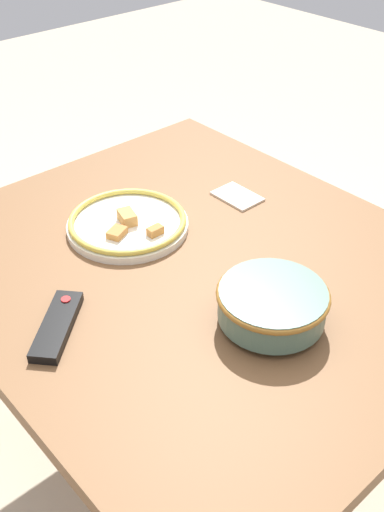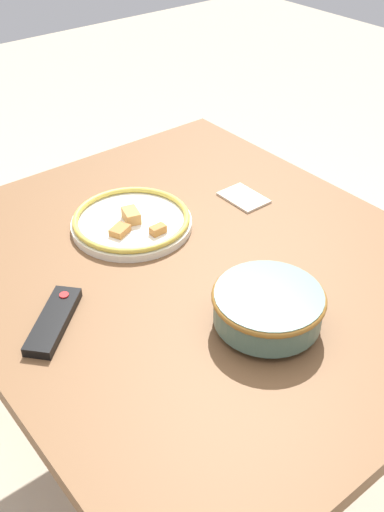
{
  "view_description": "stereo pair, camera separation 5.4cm",
  "coord_description": "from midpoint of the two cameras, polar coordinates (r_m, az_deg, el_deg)",
  "views": [
    {
      "loc": [
        -0.79,
        0.71,
        1.53
      ],
      "look_at": [
        -0.02,
        0.03,
        0.76
      ],
      "focal_mm": 42.0,
      "sensor_mm": 36.0,
      "label": 1
    },
    {
      "loc": [
        -0.83,
        0.67,
        1.53
      ],
      "look_at": [
        -0.02,
        0.03,
        0.76
      ],
      "focal_mm": 42.0,
      "sensor_mm": 36.0,
      "label": 2
    }
  ],
  "objects": [
    {
      "name": "food_plate",
      "position": [
        1.44,
        -7.22,
        3.11
      ],
      "size": [
        0.29,
        0.29,
        0.05
      ],
      "color": "silver",
      "rests_on": "dining_table"
    },
    {
      "name": "folded_napkin",
      "position": [
        1.56,
        3.34,
        5.69
      ],
      "size": [
        0.12,
        0.08,
        0.01
      ],
      "color": "beige",
      "rests_on": "dining_table"
    },
    {
      "name": "tv_remote",
      "position": [
        1.2,
        -14.0,
        -6.47
      ],
      "size": [
        0.16,
        0.18,
        0.02
      ],
      "rotation": [
        0.0,
        0.0,
        3.87
      ],
      "color": "black",
      "rests_on": "dining_table"
    },
    {
      "name": "ground_plane",
      "position": [
        1.86,
        -0.66,
        -18.36
      ],
      "size": [
        8.0,
        8.0,
        0.0
      ],
      "primitive_type": "plane",
      "color": "#B7A88E"
    },
    {
      "name": "dining_table",
      "position": [
        1.39,
        -0.84,
        -3.15
      ],
      "size": [
        1.17,
        1.0,
        0.72
      ],
      "color": "brown",
      "rests_on": "ground_plane"
    },
    {
      "name": "noodle_bowl",
      "position": [
        1.16,
        6.31,
        -4.58
      ],
      "size": [
        0.22,
        0.22,
        0.08
      ],
      "color": "#4C6B5B",
      "rests_on": "dining_table"
    }
  ]
}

